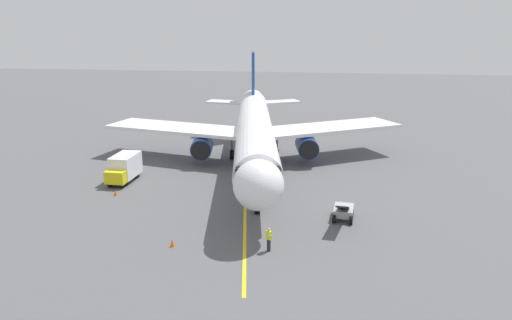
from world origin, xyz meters
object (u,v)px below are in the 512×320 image
object	(u,v)px
ground_crew_marshaller	(269,239)
airplane	(255,130)
box_truck_near_nose	(124,168)
belt_loader_portside	(343,211)
safety_cone_nose_right	(115,193)
safety_cone_nose_left	(172,243)

from	to	relation	value
ground_crew_marshaller	airplane	bearing A→B (deg)	-78.64
airplane	box_truck_near_nose	bearing A→B (deg)	31.54
box_truck_near_nose	belt_loader_portside	size ratio (longest dim) A/B	0.99
airplane	safety_cone_nose_right	size ratio (longest dim) A/B	73.14
ground_crew_marshaller	safety_cone_nose_right	xyz separation A→B (m)	(15.09, -8.79, -0.61)
ground_crew_marshaller	belt_loader_portside	bearing A→B (deg)	-129.47
safety_cone_nose_right	box_truck_near_nose	bearing A→B (deg)	-77.95
ground_crew_marshaller	safety_cone_nose_left	bearing A→B (deg)	2.84
ground_crew_marshaller	safety_cone_nose_left	distance (m)	6.75
ground_crew_marshaller	belt_loader_portside	size ratio (longest dim) A/B	0.37
safety_cone_nose_left	belt_loader_portside	bearing A→B (deg)	-150.89
box_truck_near_nose	safety_cone_nose_right	world-z (taller)	box_truck_near_nose
safety_cone_nose_left	safety_cone_nose_right	distance (m)	12.38
airplane	box_truck_near_nose	size ratio (longest dim) A/B	8.68
box_truck_near_nose	belt_loader_portside	xyz separation A→B (m)	(-21.11, 6.46, -0.67)
safety_cone_nose_left	safety_cone_nose_right	world-z (taller)	same
safety_cone_nose_right	safety_cone_nose_left	bearing A→B (deg)	132.52
airplane	safety_cone_nose_left	distance (m)	20.90
airplane	ground_crew_marshaller	distance (m)	20.69
ground_crew_marshaller	safety_cone_nose_right	bearing A→B (deg)	-30.23
airplane	safety_cone_nose_right	bearing A→B (deg)	45.54
ground_crew_marshaller	safety_cone_nose_left	size ratio (longest dim) A/B	3.11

